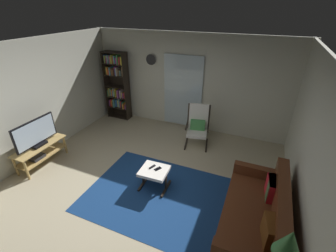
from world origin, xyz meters
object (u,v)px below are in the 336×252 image
at_px(ottoman, 154,173).
at_px(cell_phone, 158,169).
at_px(wall_clock, 151,60).
at_px(television, 36,134).
at_px(bookshelf_near_tv, 117,84).
at_px(tv_remote, 152,167).
at_px(tv_stand, 40,152).
at_px(leather_sofa, 257,216).
at_px(lounge_armchair, 198,124).

xyz_separation_m(ottoman, cell_phone, (0.06, 0.05, 0.08)).
xyz_separation_m(cell_phone, wall_clock, (-1.40, 2.59, 1.43)).
xyz_separation_m(television, bookshelf_near_tv, (0.21, 2.77, 0.31)).
distance_m(tv_remote, wall_clock, 3.21).
bearing_deg(tv_stand, bookshelf_near_tv, 85.60).
xyz_separation_m(tv_stand, wall_clock, (1.30, 2.96, 1.53)).
bearing_deg(leather_sofa, ottoman, 171.85).
bearing_deg(lounge_armchair, tv_stand, -142.69).
bearing_deg(cell_phone, leather_sofa, 17.39).
bearing_deg(cell_phone, tv_remote, -156.41).
bearing_deg(lounge_armchair, tv_remote, -100.82).
xyz_separation_m(leather_sofa, lounge_armchair, (-1.61, 2.18, 0.22)).
bearing_deg(bookshelf_near_tv, lounge_armchair, -11.73).
xyz_separation_m(leather_sofa, ottoman, (-1.90, 0.27, 0.04)).
xyz_separation_m(leather_sofa, cell_phone, (-1.84, 0.32, 0.11)).
bearing_deg(bookshelf_near_tv, cell_phone, -44.31).
height_order(television, wall_clock, wall_clock).
bearing_deg(wall_clock, bookshelf_near_tv, -171.20).
distance_m(bookshelf_near_tv, wall_clock, 1.33).
relative_size(tv_stand, leather_sofa, 0.60).
bearing_deg(cell_phone, ottoman, -113.14).
distance_m(leather_sofa, tv_remote, 2.00).
xyz_separation_m(lounge_armchair, wall_clock, (-1.63, 0.73, 1.32)).
relative_size(television, leather_sofa, 0.52).
xyz_separation_m(tv_remote, cell_phone, (0.12, -0.01, -0.00)).
distance_m(television, lounge_armchair, 3.67).
xyz_separation_m(tv_stand, lounge_armchair, (2.92, 2.23, 0.22)).
xyz_separation_m(television, lounge_armchair, (2.92, 2.21, -0.24)).
bearing_deg(bookshelf_near_tv, tv_remote, -45.68).
bearing_deg(cell_phone, tv_stand, -144.94).
distance_m(bookshelf_near_tv, cell_phone, 3.53).
bearing_deg(television, ottoman, 6.51).
relative_size(television, lounge_armchair, 0.97).
distance_m(lounge_armchair, cell_phone, 1.88).
relative_size(tv_remote, wall_clock, 0.50).
bearing_deg(tv_stand, tv_remote, 8.38).
height_order(tv_remote, wall_clock, wall_clock).
relative_size(leather_sofa, cell_phone, 13.55).
height_order(bookshelf_near_tv, tv_remote, bookshelf_near_tv).
distance_m(television, ottoman, 2.69).
bearing_deg(leather_sofa, wall_clock, 138.11).
height_order(tv_stand, bookshelf_near_tv, bookshelf_near_tv).
bearing_deg(tv_remote, lounge_armchair, 100.36).
bearing_deg(leather_sofa, television, -179.64).
bearing_deg(lounge_armchair, wall_clock, 155.87).
height_order(tv_remote, cell_phone, tv_remote).
bearing_deg(tv_stand, wall_clock, 66.35).
distance_m(tv_stand, leather_sofa, 4.54).
bearing_deg(tv_stand, cell_phone, 7.83).
height_order(leather_sofa, tv_remote, leather_sofa).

